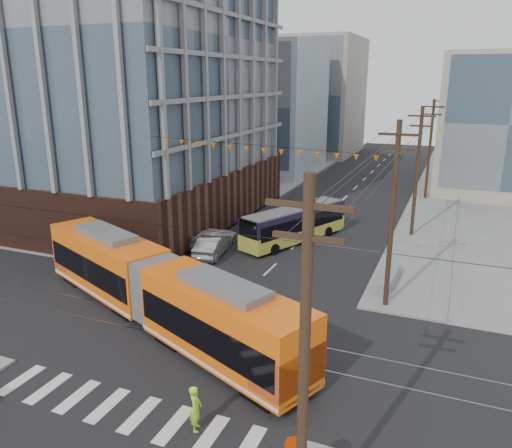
{
  "coord_description": "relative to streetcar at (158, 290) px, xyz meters",
  "views": [
    {
      "loc": [
        11.71,
        -17.12,
        13.11
      ],
      "look_at": [
        1.14,
        8.58,
        4.99
      ],
      "focal_mm": 35.0,
      "sensor_mm": 36.0,
      "label": 1
    }
  ],
  "objects": [
    {
      "name": "utility_pole_near",
      "position": [
        11.31,
        -10.08,
        3.48
      ],
      "size": [
        0.3,
        0.3,
        11.0
      ],
      "primitive_type": "cylinder",
      "color": "black",
      "rests_on": "ground"
    },
    {
      "name": "ground",
      "position": [
        2.81,
        -4.08,
        -2.02
      ],
      "size": [
        160.0,
        160.0,
        0.0
      ],
      "primitive_type": "plane",
      "color": "slate"
    },
    {
      "name": "pedestrian",
      "position": [
        6.14,
        -6.94,
        -1.07
      ],
      "size": [
        0.69,
        0.81,
        1.89
      ],
      "primitive_type": "imported",
      "rotation": [
        0.0,
        0.0,
        1.97
      ],
      "color": "#A1F32A",
      "rests_on": "ground"
    },
    {
      "name": "bg_bldg_nw_near",
      "position": [
        -14.19,
        47.92,
        6.98
      ],
      "size": [
        18.0,
        16.0,
        18.0
      ],
      "primitive_type": "cube",
      "color": "#8C99A5",
      "rests_on": "ground"
    },
    {
      "name": "bg_bldg_ne_far",
      "position": [
        20.81,
        63.92,
        4.98
      ],
      "size": [
        16.0,
        16.0,
        14.0
      ],
      "primitive_type": "cube",
      "color": "#8C99A5",
      "rests_on": "ground"
    },
    {
      "name": "bg_bldg_ne_near",
      "position": [
        18.81,
        43.92,
        5.98
      ],
      "size": [
        14.0,
        14.0,
        16.0
      ],
      "primitive_type": "cube",
      "color": "gray",
      "rests_on": "ground"
    },
    {
      "name": "parked_car_silver",
      "position": [
        -2.35,
        11.04,
        -1.22
      ],
      "size": [
        2.39,
        5.03,
        1.59
      ],
      "primitive_type": "imported",
      "rotation": [
        0.0,
        0.0,
        3.29
      ],
      "color": "#959AA0",
      "rests_on": "ground"
    },
    {
      "name": "utility_pole_far",
      "position": [
        11.31,
        51.92,
        3.48
      ],
      "size": [
        0.3,
        0.3,
        11.0
      ],
      "primitive_type": "cylinder",
      "color": "black",
      "rests_on": "ground"
    },
    {
      "name": "streetcar",
      "position": [
        0.0,
        0.0,
        0.0
      ],
      "size": [
        20.38,
        11.12,
        4.04
      ],
      "primitive_type": null,
      "rotation": [
        0.0,
        0.0,
        -0.41
      ],
      "color": "#F4600D",
      "rests_on": "ground"
    },
    {
      "name": "parked_car_grey",
      "position": [
        -2.39,
        19.83,
        -1.41
      ],
      "size": [
        3.02,
        4.74,
        1.22
      ],
      "primitive_type": "imported",
      "rotation": [
        0.0,
        0.0,
        3.38
      ],
      "color": "#4B4B4D",
      "rests_on": "ground"
    },
    {
      "name": "office_building",
      "position": [
        -19.19,
        18.92,
        12.28
      ],
      "size": [
        30.0,
        25.0,
        28.6
      ],
      "primitive_type": "cube",
      "color": "#381E16",
      "rests_on": "ground"
    },
    {
      "name": "jersey_barrier",
      "position": [
        11.11,
        10.18,
        -1.59
      ],
      "size": [
        1.23,
        4.4,
        0.87
      ],
      "primitive_type": "cube",
      "rotation": [
        0.0,
        0.0,
        -0.06
      ],
      "color": "slate",
      "rests_on": "ground"
    },
    {
      "name": "bg_bldg_nw_far",
      "position": [
        -11.19,
        67.92,
        7.98
      ],
      "size": [
        16.0,
        18.0,
        20.0
      ],
      "primitive_type": "cube",
      "color": "gray",
      "rests_on": "ground"
    },
    {
      "name": "parked_car_white",
      "position": [
        -3.23,
        13.08,
        -1.3
      ],
      "size": [
        2.66,
        5.19,
        1.44
      ],
      "primitive_type": "imported",
      "rotation": [
        0.0,
        0.0,
        3.01
      ],
      "color": "beige",
      "rests_on": "ground"
    },
    {
      "name": "city_bus",
      "position": [
        2.41,
        16.66,
        -0.52
      ],
      "size": [
        6.37,
        10.61,
        3.0
      ],
      "primitive_type": null,
      "rotation": [
        0.0,
        0.0,
        -0.42
      ],
      "color": "black",
      "rests_on": "ground"
    }
  ]
}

